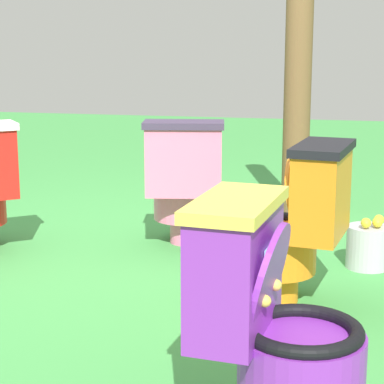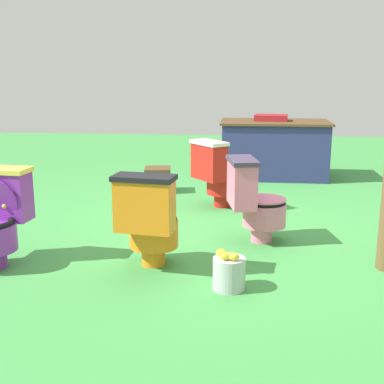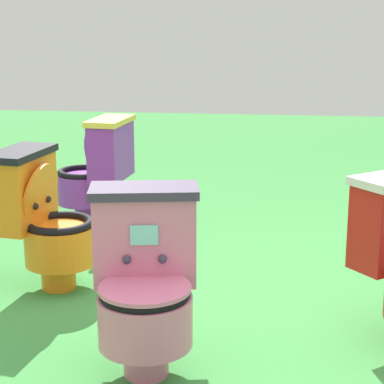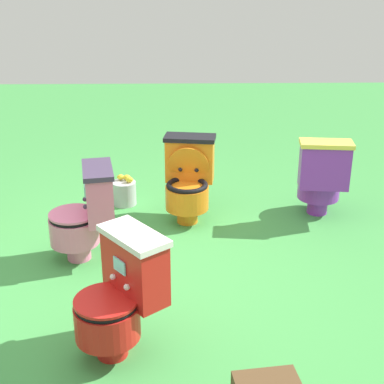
% 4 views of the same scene
% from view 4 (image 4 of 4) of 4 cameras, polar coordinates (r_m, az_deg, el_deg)
% --- Properties ---
extents(ground, '(14.00, 14.00, 0.00)m').
position_cam_4_polar(ground, '(3.95, -6.10, -9.56)').
color(ground, '#429947').
extents(toilet_pink, '(0.56, 0.48, 0.73)m').
position_cam_4_polar(toilet_pink, '(4.18, -10.93, -2.19)').
color(toilet_pink, pink).
rests_on(toilet_pink, ground).
extents(toilet_red, '(0.64, 0.62, 0.73)m').
position_cam_4_polar(toilet_red, '(3.18, -7.45, -10.50)').
color(toilet_red, red).
rests_on(toilet_red, ground).
extents(toilet_purple, '(0.45, 0.53, 0.73)m').
position_cam_4_polar(toilet_purple, '(4.93, 13.18, 1.53)').
color(toilet_purple, purple).
rests_on(toilet_purple, ground).
extents(toilet_orange, '(0.47, 0.54, 0.73)m').
position_cam_4_polar(toilet_orange, '(4.75, -0.37, 1.37)').
color(toilet_orange, orange).
rests_on(toilet_orange, ground).
extents(lemon_bucket, '(0.22, 0.22, 0.28)m').
position_cam_4_polar(lemon_bucket, '(5.18, -6.98, -0.03)').
color(lemon_bucket, '#B7B7BF').
rests_on(lemon_bucket, ground).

